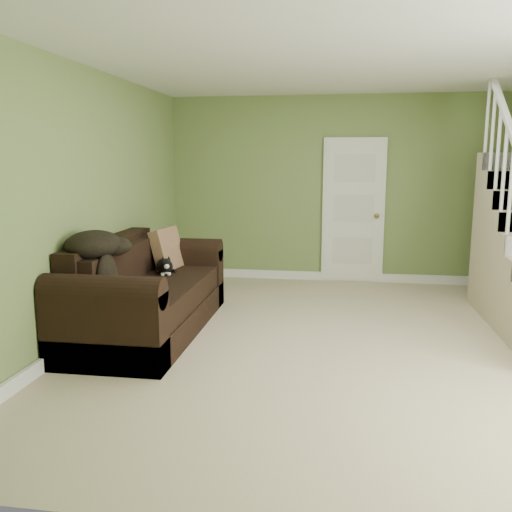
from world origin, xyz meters
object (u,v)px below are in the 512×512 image
(sofa, at_px, (144,296))
(cat, at_px, (164,266))
(side_table, at_px, (160,278))
(banana, at_px, (147,285))

(sofa, distance_m, cat, 0.46)
(side_table, bearing_deg, sofa, -79.61)
(cat, height_order, banana, cat)
(banana, bearing_deg, cat, 69.04)
(cat, bearing_deg, side_table, 88.47)
(banana, bearing_deg, sofa, 93.50)
(sofa, relative_size, side_table, 2.90)
(sofa, xyz_separation_m, banana, (0.13, -0.24, 0.18))
(side_table, height_order, cat, side_table)
(cat, relative_size, banana, 2.44)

